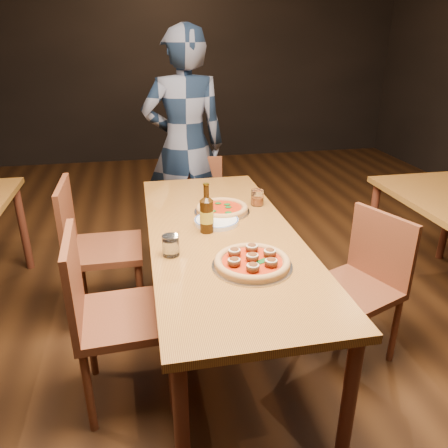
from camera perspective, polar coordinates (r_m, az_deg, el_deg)
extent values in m
plane|color=black|center=(2.80, -0.21, -15.15)|extent=(9.00, 9.00, 0.00)
plane|color=black|center=(6.67, -8.21, 21.05)|extent=(7.00, 0.00, 7.00)
cube|color=brown|center=(2.42, -0.23, -1.50)|extent=(0.80, 2.00, 0.04)
cylinder|color=#582819|center=(1.85, -5.49, -25.63)|extent=(0.06, 0.06, 0.71)
cylinder|color=#582819|center=(3.39, -8.93, -1.14)|extent=(0.06, 0.06, 0.71)
cylinder|color=#582819|center=(2.00, 15.90, -21.97)|extent=(0.06, 0.06, 0.71)
cylinder|color=#582819|center=(3.48, 2.31, -0.24)|extent=(0.06, 0.06, 0.71)
cylinder|color=#582819|center=(3.79, -24.76, -0.45)|extent=(0.06, 0.06, 0.71)
cylinder|color=#582819|center=(3.67, 18.74, -0.21)|extent=(0.06, 0.06, 0.71)
cylinder|color=#582819|center=(4.04, 27.16, 0.55)|extent=(0.06, 0.06, 0.71)
cylinder|color=#B7B7BF|center=(2.06, 3.68, -5.46)|extent=(0.38, 0.38, 0.01)
cylinder|color=tan|center=(2.06, 3.69, -5.14)|extent=(0.35, 0.35, 0.02)
torus|color=tan|center=(2.05, 3.70, -4.90)|extent=(0.36, 0.36, 0.04)
cylinder|color=#9B1609|center=(2.05, 3.70, -4.84)|extent=(0.28, 0.28, 0.00)
cylinder|color=#B7B7BF|center=(2.68, -0.26, 1.64)|extent=(0.34, 0.34, 0.01)
cylinder|color=tan|center=(2.68, -0.26, 1.91)|extent=(0.31, 0.31, 0.02)
torus|color=tan|center=(2.67, -0.26, 2.11)|extent=(0.32, 0.32, 0.04)
cylinder|color=#9B1609|center=(2.67, -0.26, 2.15)|extent=(0.24, 0.24, 0.00)
cylinder|color=white|center=(2.52, -0.99, 0.38)|extent=(0.26, 0.26, 0.02)
cylinder|color=black|center=(2.38, -2.28, 0.99)|extent=(0.07, 0.07, 0.18)
cylinder|color=black|center=(2.33, -2.33, 4.08)|extent=(0.03, 0.03, 0.09)
cylinder|color=gold|center=(2.38, -2.28, 0.99)|extent=(0.08, 0.08, 0.07)
cylinder|color=white|center=(2.16, -6.97, -2.80)|extent=(0.08, 0.08, 0.10)
cylinder|color=#B04D13|center=(2.79, 4.37, 3.46)|extent=(0.08, 0.08, 0.10)
imported|color=black|center=(3.62, -5.10, 10.08)|extent=(0.69, 0.47, 1.84)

